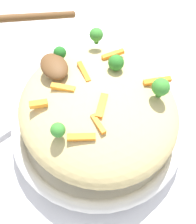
{
  "coord_description": "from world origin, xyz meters",
  "views": [
    {
      "loc": [
        -0.23,
        0.13,
        0.49
      ],
      "look_at": [
        0.0,
        0.0,
        0.08
      ],
      "focal_mm": 48.11,
      "sensor_mm": 36.0,
      "label": 1
    }
  ],
  "objects": [
    {
      "name": "carrot_piece_2",
      "position": [
        -0.05,
        0.05,
        0.13
      ],
      "size": [
        0.03,
        0.04,
        0.01
      ],
      "primitive_type": "cube",
      "rotation": [
        0.0,
        0.0,
        4.23
      ],
      "color": "orange",
      "rests_on": "pasta_mound"
    },
    {
      "name": "carrot_piece_5",
      "position": [
        0.06,
        -0.06,
        0.13
      ],
      "size": [
        0.01,
        0.04,
        0.01
      ],
      "primitive_type": "cube",
      "rotation": [
        0.0,
        0.0,
        4.64
      ],
      "color": "orange",
      "rests_on": "pasta_mound"
    },
    {
      "name": "broccoli_floret_4",
      "position": [
        0.03,
        -0.05,
        0.14
      ],
      "size": [
        0.02,
        0.02,
        0.03
      ],
      "color": "#296820",
      "rests_on": "pasta_mound"
    },
    {
      "name": "carrot_piece_7",
      "position": [
        0.03,
        0.04,
        0.13
      ],
      "size": [
        0.03,
        0.03,
        0.01
      ],
      "primitive_type": "cube",
      "rotation": [
        0.0,
        0.0,
        0.83
      ],
      "color": "orange",
      "rests_on": "pasta_mound"
    },
    {
      "name": "carrot_piece_1",
      "position": [
        -0.05,
        0.03,
        0.13
      ],
      "size": [
        0.03,
        0.01,
        0.01
      ],
      "primitive_type": "cube",
      "rotation": [
        0.0,
        0.0,
        3.15
      ],
      "color": "orange",
      "rests_on": "pasta_mound"
    },
    {
      "name": "broccoli_floret_1",
      "position": [
        -0.04,
        -0.08,
        0.15
      ],
      "size": [
        0.03,
        0.03,
        0.03
      ],
      "color": "#377928",
      "rests_on": "pasta_mound"
    },
    {
      "name": "serving_spoon",
      "position": [
        0.11,
        0.04,
        0.16
      ],
      "size": [
        0.13,
        0.18,
        0.08
      ],
      "color": "brown",
      "rests_on": "pasta_mound"
    },
    {
      "name": "broccoli_floret_0",
      "position": [
        -0.03,
        0.08,
        0.14
      ],
      "size": [
        0.02,
        0.02,
        0.03
      ],
      "color": "#377928",
      "rests_on": "pasta_mound"
    },
    {
      "name": "ground_plane",
      "position": [
        0.0,
        0.0,
        0.0
      ],
      "size": [
        2.4,
        2.4,
        0.0
      ],
      "primitive_type": "plane",
      "color": "silver"
    },
    {
      "name": "carrot_piece_6",
      "position": [
        -0.02,
        -0.09,
        0.13
      ],
      "size": [
        0.02,
        0.04,
        0.01
      ],
      "primitive_type": "cube",
      "rotation": [
        0.0,
        0.0,
        4.4
      ],
      "color": "orange",
      "rests_on": "pasta_mound"
    },
    {
      "name": "carrot_piece_4",
      "position": [
        -0.02,
        0.01,
        0.14
      ],
      "size": [
        0.04,
        0.04,
        0.01
      ],
      "primitive_type": "cube",
      "rotation": [
        0.0,
        0.0,
        2.41
      ],
      "color": "orange",
      "rests_on": "pasta_mound"
    },
    {
      "name": "carrot_piece_0",
      "position": [
        0.05,
        0.0,
        0.13
      ],
      "size": [
        0.04,
        0.01,
        0.01
      ],
      "primitive_type": "cube",
      "rotation": [
        0.0,
        0.0,
        3.02
      ],
      "color": "orange",
      "rests_on": "pasta_mound"
    },
    {
      "name": "broccoli_floret_3",
      "position": [
        0.09,
        0.02,
        0.14
      ],
      "size": [
        0.02,
        0.02,
        0.03
      ],
      "color": "#205B1C",
      "rests_on": "pasta_mound"
    },
    {
      "name": "pasta_mound",
      "position": [
        0.0,
        0.0,
        0.09
      ],
      "size": [
        0.27,
        0.25,
        0.09
      ],
      "primitive_type": "ellipsoid",
      "color": "#D1BA7A",
      "rests_on": "serving_bowl"
    },
    {
      "name": "serving_bowl",
      "position": [
        0.0,
        0.0,
        0.03
      ],
      "size": [
        0.3,
        0.3,
        0.05
      ],
      "color": "white",
      "rests_on": "ground_plane"
    },
    {
      "name": "carrot_piece_3",
      "position": [
        0.03,
        0.08,
        0.13
      ],
      "size": [
        0.02,
        0.03,
        0.01
      ],
      "primitive_type": "cube",
      "rotation": [
        0.0,
        0.0,
        4.39
      ],
      "color": "orange",
      "rests_on": "pasta_mound"
    },
    {
      "name": "broccoli_floret_2",
      "position": [
        0.1,
        -0.05,
        0.15
      ],
      "size": [
        0.02,
        0.02,
        0.03
      ],
      "color": "#377928",
      "rests_on": "pasta_mound"
    }
  ]
}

